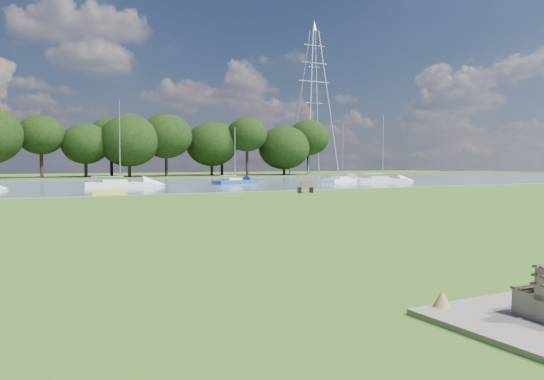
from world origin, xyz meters
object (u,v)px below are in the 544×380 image
sailboat_2 (382,179)px  riverbank_bench (306,187)px  kayak (110,192)px  sailboat_1 (235,180)px  pylon (314,79)px  sailboat_4 (119,182)px  sailboat_3 (342,179)px

sailboat_2 → riverbank_bench: bearing=-121.6°
riverbank_bench → sailboat_2: sailboat_2 is taller
riverbank_bench → kayak: 16.08m
sailboat_1 → sailboat_2: 18.89m
kayak → sailboat_1: size_ratio=0.40×
pylon → sailboat_1: (-32.02, -33.00, -18.61)m
kayak → pylon: pylon is taller
pylon → sailboat_4: (-45.29, -33.74, -18.59)m
riverbank_bench → pylon: 64.53m
sailboat_2 → sailboat_4: sailboat_4 is taller
sailboat_3 → sailboat_2: bearing=-58.2°
kayak → sailboat_3: sailboat_3 is taller
kayak → pylon: size_ratio=0.09×
riverbank_bench → sailboat_2: size_ratio=0.20×
kayak → sailboat_2: 35.89m
pylon → sailboat_3: 42.77m
riverbank_bench → sailboat_1: (1.84, 18.70, -0.04)m
kayak → pylon: (48.53, 45.11, 18.90)m
riverbank_bench → sailboat_3: (16.20, 17.49, -0.05)m
sailboat_1 → sailboat_4: bearing=164.2°
kayak → sailboat_2: (34.96, 8.10, 0.33)m
sailboat_3 → sailboat_4: size_ratio=0.86×
sailboat_4 → sailboat_1: bearing=9.5°
pylon → sailboat_4: 59.46m
riverbank_bench → sailboat_1: size_ratio=0.26×
riverbank_bench → sailboat_3: size_ratio=0.22×
riverbank_bench → kayak: size_ratio=0.65×
kayak → sailboat_1: (16.51, 12.11, 0.29)m
kayak → sailboat_2: sailboat_2 is taller
riverbank_bench → sailboat_2: 25.06m
kayak → sailboat_2: size_ratio=0.31×
kayak → sailboat_3: 32.73m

